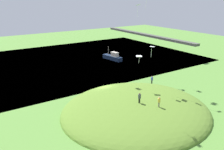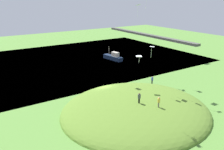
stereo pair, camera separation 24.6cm
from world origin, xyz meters
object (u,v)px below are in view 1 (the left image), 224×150
Objects in this scene: person_on_hilltop at (139,97)px; kite_1 at (139,56)px; kite_2 at (152,48)px; kite_7 at (138,6)px; person_with_child at (159,101)px; boat_on_lake at (113,57)px; person_watching_kites at (152,79)px.

kite_1 reaches higher than person_on_hilltop.
kite_7 is at bearing 179.85° from kite_2.
person_with_child is at bearing -169.59° from person_on_hilltop.
person_with_child is 0.87× the size of kite_2.
boat_on_lake is 28.48m from kite_1.
boat_on_lake is 4.15× the size of person_on_hilltop.
kite_7 reaches higher than person_on_hilltop.
kite_1 is (-6.81, 1.70, 4.83)m from person_with_child.
boat_on_lake is at bearing 165.97° from person_watching_kites.
person_on_hilltop is 14.80m from kite_7.
kite_7 is (-6.45, 4.47, 12.55)m from person_on_hilltop.
kite_2 is at bearing -48.79° from person_watching_kites.
kite_1 is 2.67m from kite_2.
person_with_child is 15.69m from kite_7.
person_with_child reaches higher than boat_on_lake.
person_on_hilltop reaches higher than boat_on_lake.
person_with_child is 0.96× the size of person_watching_kites.
person_watching_kites is at bearing 163.45° from person_with_child.
kite_2 reaches higher than person_with_child.
kite_7 is (-3.78, 0.01, 6.21)m from kite_2.
person_with_child is at bearing -14.05° from kite_1.
kite_1 is (-4.46, 3.37, 4.68)m from person_on_hilltop.
kite_7 is (2.67, -6.55, 14.68)m from person_watching_kites.
person_watching_kites is at bearing -75.40° from person_on_hilltop.
kite_2 is 7.27m from kite_7.
kite_7 reaches higher than person_with_child.
person_on_hilltop reaches higher than person_watching_kites.
kite_2 is (26.87, -10.43, 8.69)m from boat_on_lake.
person_on_hilltop is 0.99× the size of person_watching_kites.
kite_7 is at bearing 151.10° from kite_1.
boat_on_lake is at bearing -51.75° from person_on_hilltop.
person_with_child is 1.18× the size of kite_1.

